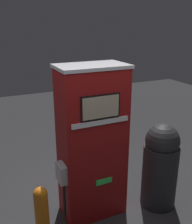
% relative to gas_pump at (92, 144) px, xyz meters
% --- Properties ---
extents(ground_plane, '(14.00, 14.00, 0.00)m').
position_rel_gas_pump_xyz_m(ground_plane, '(0.00, -0.24, -1.03)').
color(ground_plane, '#2D2D30').
extents(gas_pump, '(0.93, 0.53, 2.06)m').
position_rel_gas_pump_xyz_m(gas_pump, '(0.00, 0.00, 0.00)').
color(gas_pump, maroon).
rests_on(gas_pump, ground_plane).
extents(safety_bollard, '(0.16, 0.16, 0.85)m').
position_rel_gas_pump_xyz_m(safety_bollard, '(-0.79, -0.40, -0.58)').
color(safety_bollard, orange).
rests_on(safety_bollard, ground_plane).
extents(trash_bin, '(0.49, 0.49, 1.24)m').
position_rel_gas_pump_xyz_m(trash_bin, '(0.93, -0.26, -0.40)').
color(trash_bin, '#232326').
rests_on(trash_bin, ground_plane).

